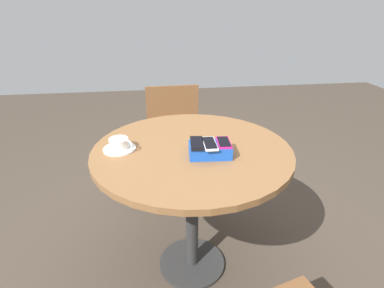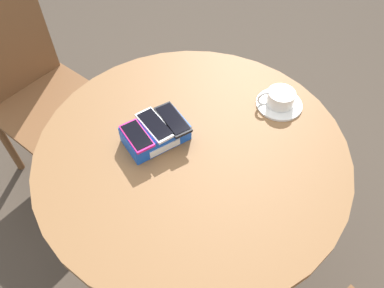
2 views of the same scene
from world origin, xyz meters
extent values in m
plane|color=#42382D|center=(0.00, 0.00, 0.00)|extent=(8.00, 8.00, 0.00)
cylinder|color=#2D2D2D|center=(0.00, 0.00, 0.01)|extent=(0.38, 0.38, 0.02)
cylinder|color=#2D2D2D|center=(0.00, 0.00, 0.38)|extent=(0.07, 0.07, 0.72)
cylinder|color=brown|center=(0.00, 0.00, 0.76)|extent=(0.97, 0.97, 0.03)
cube|color=blue|center=(-0.07, 0.09, 0.80)|extent=(0.20, 0.13, 0.06)
cube|color=white|center=(-0.07, 0.04, 0.79)|extent=(0.10, 0.01, 0.03)
cube|color=#D11975|center=(-0.13, 0.09, 0.84)|extent=(0.07, 0.13, 0.01)
cube|color=black|center=(-0.13, 0.09, 0.84)|extent=(0.06, 0.11, 0.00)
cube|color=silver|center=(-0.07, 0.10, 0.84)|extent=(0.06, 0.14, 0.01)
cube|color=black|center=(-0.07, 0.10, 0.84)|extent=(0.05, 0.13, 0.00)
cube|color=black|center=(-0.01, 0.08, 0.84)|extent=(0.07, 0.15, 0.01)
cube|color=black|center=(-0.01, 0.08, 0.84)|extent=(0.06, 0.13, 0.00)
cylinder|color=silver|center=(0.35, -0.03, 0.78)|extent=(0.16, 0.16, 0.01)
cylinder|color=silver|center=(0.35, -0.03, 0.81)|extent=(0.09, 0.09, 0.05)
cylinder|color=tan|center=(0.35, -0.03, 0.83)|extent=(0.08, 0.08, 0.00)
torus|color=silver|center=(0.31, 0.00, 0.81)|extent=(0.06, 0.04, 0.06)
cube|color=brown|center=(-0.21, 0.80, 0.43)|extent=(0.56, 0.56, 0.02)
cube|color=brown|center=(-0.27, 1.01, 0.67)|extent=(0.42, 0.13, 0.47)
cylinder|color=brown|center=(-0.36, 0.55, 0.21)|extent=(0.04, 0.04, 0.42)
cylinder|color=brown|center=(0.04, 0.65, 0.21)|extent=(0.04, 0.04, 0.42)
cylinder|color=brown|center=(-0.47, 0.95, 0.21)|extent=(0.04, 0.04, 0.42)
cylinder|color=brown|center=(-0.07, 1.05, 0.21)|extent=(0.04, 0.04, 0.42)
camera|label=1|loc=(0.18, 1.30, 1.41)|focal=28.00mm
camera|label=2|loc=(-0.43, -0.57, 1.68)|focal=35.00mm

